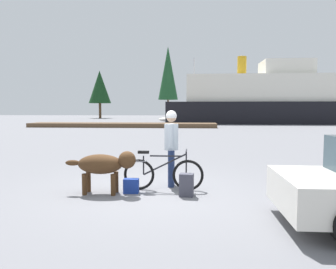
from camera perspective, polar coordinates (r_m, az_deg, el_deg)
name	(u,v)px	position (r m, az deg, el deg)	size (l,w,h in m)	color
ground_plane	(151,192)	(7.12, -3.00, -10.06)	(160.00, 160.00, 0.00)	slate
bicycle	(163,173)	(7.20, -0.94, -6.83)	(1.76, 0.44, 0.90)	black
person_cyclist	(171,141)	(7.49, 0.58, -1.06)	(0.32, 0.53, 1.75)	navy
dog	(105,165)	(7.00, -11.02, -5.19)	(1.51, 0.49, 0.91)	#472D19
backpack	(186,185)	(6.76, 3.25, -8.81)	(0.28, 0.20, 0.47)	#3F3F4C
handbag_pannier	(131,186)	(7.06, -6.46, -8.93)	(0.32, 0.18, 0.31)	navy
dock_pier	(123,125)	(32.19, -7.93, 1.66)	(18.19, 2.79, 0.40)	brown
ferry_boat	(266,100)	(42.18, 16.76, 5.76)	(24.05, 7.76, 8.20)	black
sailboat_moored	(194,119)	(40.90, 4.55, 2.68)	(8.96, 2.51, 8.06)	silver
pine_tree_far_left	(100,87)	(63.10, -11.86, 8.13)	(4.16, 4.16, 8.92)	#4C331E
pine_tree_center	(168,73)	(61.93, 0.01, 10.69)	(3.70, 3.70, 13.39)	#4C331E
pine_tree_far_right	(297,84)	(61.79, 21.72, 8.24)	(4.05, 4.05, 10.03)	#4C331E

